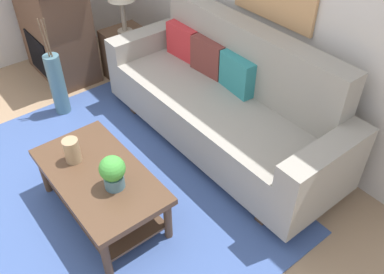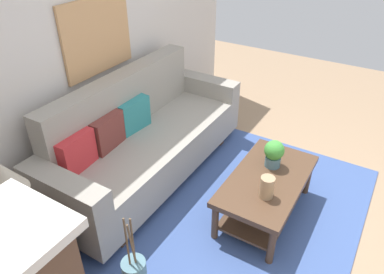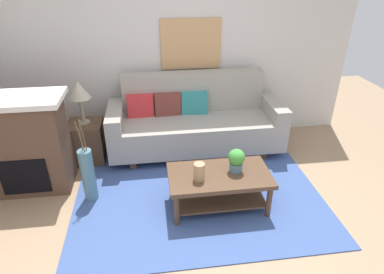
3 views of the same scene
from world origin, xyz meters
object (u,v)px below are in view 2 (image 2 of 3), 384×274
at_px(couch, 145,140).
at_px(throw_pillow_maroon, 108,132).
at_px(potted_plant_tabletop, 274,153).
at_px(table_lamp, 3,180).
at_px(throw_pillow_crimson, 77,153).
at_px(tabletop_vase, 267,187).
at_px(throw_pillow_teal, 134,115).
at_px(coffee_table, 266,188).
at_px(framed_painting, 98,36).
at_px(side_table, 31,256).

distance_m(couch, throw_pillow_maroon, 0.47).
height_order(potted_plant_tabletop, table_lamp, table_lamp).
height_order(couch, throw_pillow_crimson, couch).
bearing_deg(tabletop_vase, throw_pillow_teal, 83.79).
relative_size(throw_pillow_maroon, coffee_table, 0.33).
bearing_deg(framed_painting, throw_pillow_crimson, -155.65).
distance_m(coffee_table, table_lamp, 2.08).
height_order(throw_pillow_crimson, table_lamp, table_lamp).
bearing_deg(coffee_table, tabletop_vase, -162.92).
bearing_deg(couch, throw_pillow_teal, 90.00).
distance_m(throw_pillow_crimson, tabletop_vase, 1.60).
bearing_deg(coffee_table, throw_pillow_maroon, 107.64).
xyz_separation_m(throw_pillow_maroon, coffee_table, (0.45, -1.41, -0.37)).
height_order(couch, coffee_table, couch).
height_order(couch, side_table, couch).
height_order(throw_pillow_crimson, potted_plant_tabletop, throw_pillow_crimson).
relative_size(table_lamp, framed_painting, 0.68).
relative_size(throw_pillow_teal, table_lamp, 0.63).
relative_size(couch, framed_painting, 2.84).
height_order(coffee_table, side_table, side_table).
bearing_deg(coffee_table, potted_plant_tabletop, 9.63).
xyz_separation_m(tabletop_vase, framed_painting, (0.16, 1.82, 0.89)).
xyz_separation_m(throw_pillow_maroon, framed_painting, (0.38, 0.34, 0.74)).
bearing_deg(framed_painting, couch, -90.00).
bearing_deg(potted_plant_tabletop, throw_pillow_crimson, 126.24).
bearing_deg(framed_painting, coffee_table, -87.66).
bearing_deg(throw_pillow_crimson, potted_plant_tabletop, -53.76).
height_order(tabletop_vase, table_lamp, table_lamp).
height_order(throw_pillow_maroon, side_table, throw_pillow_maroon).
xyz_separation_m(coffee_table, table_lamp, (-1.56, 1.20, 0.68)).
bearing_deg(tabletop_vase, side_table, 136.30).
bearing_deg(framed_painting, potted_plant_tabletop, -81.51).
bearing_deg(coffee_table, side_table, 142.50).
relative_size(couch, potted_plant_tabletop, 9.10).
bearing_deg(potted_plant_tabletop, coffee_table, -170.37).
distance_m(coffee_table, side_table, 1.97).
xyz_separation_m(throw_pillow_crimson, potted_plant_tabletop, (1.01, -1.38, -0.11)).
bearing_deg(tabletop_vase, throw_pillow_crimson, 111.79).
distance_m(couch, potted_plant_tabletop, 1.29).
bearing_deg(throw_pillow_teal, side_table, -171.97).
distance_m(couch, throw_pillow_crimson, 0.80).
xyz_separation_m(coffee_table, tabletop_vase, (-0.23, -0.07, 0.21)).
bearing_deg(throw_pillow_maroon, framed_painting, 42.15).
height_order(couch, tabletop_vase, couch).
bearing_deg(side_table, table_lamp, 90.00).
bearing_deg(potted_plant_tabletop, side_table, 146.25).
bearing_deg(framed_painting, tabletop_vase, -95.05).
xyz_separation_m(throw_pillow_maroon, potted_plant_tabletop, (0.63, -1.38, -0.11)).
height_order(throw_pillow_maroon, potted_plant_tabletop, throw_pillow_maroon).
relative_size(throw_pillow_crimson, potted_plant_tabletop, 1.37).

